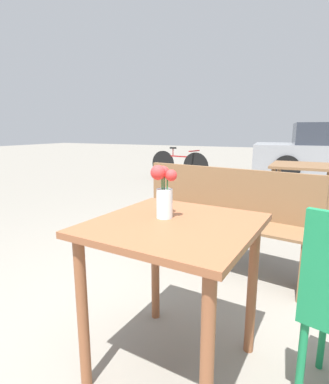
% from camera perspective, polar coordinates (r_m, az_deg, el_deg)
% --- Properties ---
extents(ground_plane, '(40.00, 40.00, 0.00)m').
position_cam_1_polar(ground_plane, '(1.74, 1.71, -30.21)').
color(ground_plane, gray).
extents(table_front, '(0.77, 0.78, 0.76)m').
position_cam_1_polar(table_front, '(1.41, 1.87, -11.01)').
color(table_front, brown).
rests_on(table_front, ground_plane).
extents(flower_vase, '(0.12, 0.12, 0.25)m').
position_cam_1_polar(flower_vase, '(1.39, -0.14, -0.29)').
color(flower_vase, silver).
rests_on(flower_vase, table_front).
extents(bench_near, '(1.58, 0.60, 0.85)m').
position_cam_1_polar(bench_near, '(2.59, 10.73, -4.33)').
color(bench_near, brown).
rests_on(bench_near, ground_plane).
extents(table_back, '(0.73, 0.77, 0.75)m').
position_cam_1_polar(table_back, '(4.06, 24.76, 2.98)').
color(table_back, brown).
rests_on(table_back, ground_plane).
extents(bicycle, '(1.59, 0.46, 0.76)m').
position_cam_1_polar(bicycle, '(7.30, 2.75, 5.25)').
color(bicycle, black).
rests_on(bicycle, ground_plane).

